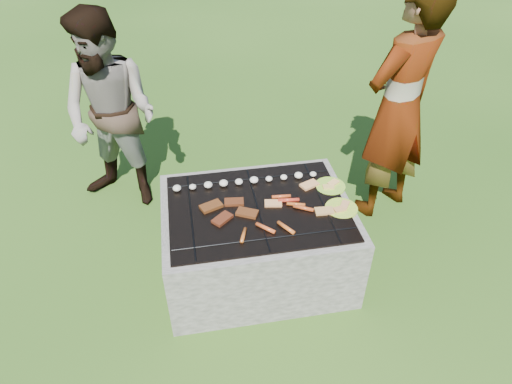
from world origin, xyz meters
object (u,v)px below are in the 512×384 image
at_px(plate_far, 330,186).
at_px(cook, 399,108).
at_px(fire_pit, 257,242).
at_px(plate_near, 341,208).
at_px(bystander, 112,116).

bearing_deg(plate_far, cook, 33.27).
xyz_separation_m(fire_pit, cook, (1.21, 0.56, 0.68)).
height_order(plate_near, bystander, bystander).
xyz_separation_m(fire_pit, plate_far, (0.56, 0.14, 0.33)).
relative_size(plate_far, bystander, 0.15).
bearing_deg(cook, fire_pit, -0.26).
distance_m(fire_pit, plate_near, 0.66).
bearing_deg(plate_far, plate_near, -90.04).
xyz_separation_m(fire_pit, bystander, (-1.00, 1.06, 0.55)).
height_order(plate_far, cook, cook).
relative_size(plate_near, bystander, 0.16).
xyz_separation_m(cook, bystander, (-2.20, 0.50, -0.12)).
xyz_separation_m(plate_far, cook, (0.65, 0.42, 0.35)).
xyz_separation_m(plate_far, bystander, (-1.56, 0.92, 0.23)).
height_order(plate_far, plate_near, same).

